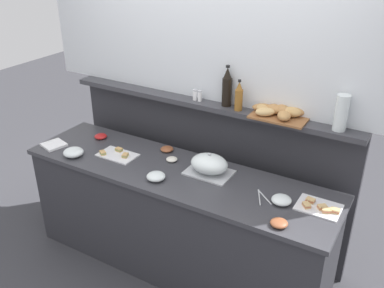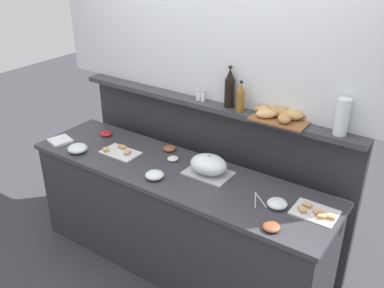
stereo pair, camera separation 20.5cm
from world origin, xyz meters
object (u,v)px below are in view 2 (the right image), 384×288
object	(u,v)px
vinegar_bottle_amber	(241,98)
water_carafe	(342,117)
condiment_bowl_cream	(173,159)
condiment_bowl_dark	(271,227)
condiment_bowl_teal	(170,148)
sandwich_platter_front	(315,212)
wine_bottle_dark	(230,89)
glass_bowl_medium	(78,149)
salt_shaker	(198,95)
sandwich_platter_side	(120,152)
pepper_shaker	(203,96)
condiment_bowl_red	(106,134)
napkin_stack	(60,140)
serving_cloche	(208,165)
serving_tongs	(258,200)
glass_bowl_small	(277,204)
bread_basket	(280,114)
glass_bowl_large	(155,175)

from	to	relation	value
vinegar_bottle_amber	water_carafe	world-z (taller)	water_carafe
water_carafe	condiment_bowl_cream	bearing A→B (deg)	-164.56
condiment_bowl_dark	condiment_bowl_teal	distance (m)	1.23
sandwich_platter_front	condiment_bowl_dark	distance (m)	0.34
vinegar_bottle_amber	wine_bottle_dark	bearing A→B (deg)	161.83
glass_bowl_medium	condiment_bowl_teal	size ratio (longest dim) A/B	1.54
glass_bowl_medium	vinegar_bottle_amber	size ratio (longest dim) A/B	0.68
condiment_bowl_teal	salt_shaker	bearing A→B (deg)	52.54
sandwich_platter_side	pepper_shaker	world-z (taller)	pepper_shaker
water_carafe	condiment_bowl_red	bearing A→B (deg)	-171.47
condiment_bowl_teal	napkin_stack	world-z (taller)	condiment_bowl_teal
condiment_bowl_cream	napkin_stack	size ratio (longest dim) A/B	0.52
wine_bottle_dark	condiment_bowl_cream	bearing A→B (deg)	-131.09
sandwich_platter_front	serving_cloche	distance (m)	0.83
sandwich_platter_side	serving_tongs	bearing A→B (deg)	1.09
glass_bowl_small	wine_bottle_dark	xyz separation A→B (m)	(-0.64, 0.46, 0.53)
wine_bottle_dark	salt_shaker	distance (m)	0.29
condiment_bowl_cream	bread_basket	world-z (taller)	bread_basket
condiment_bowl_red	bread_basket	bearing A→B (deg)	11.18
condiment_bowl_teal	water_carafe	xyz separation A→B (m)	(1.27, 0.20, 0.51)
pepper_shaker	wine_bottle_dark	bearing A→B (deg)	5.04
condiment_bowl_dark	pepper_shaker	bearing A→B (deg)	144.36
condiment_bowl_dark	wine_bottle_dark	xyz separation A→B (m)	(-0.71, 0.69, 0.53)
sandwich_platter_front	glass_bowl_medium	world-z (taller)	glass_bowl_medium
serving_cloche	napkin_stack	bearing A→B (deg)	-169.00
serving_cloche	condiment_bowl_dark	size ratio (longest dim) A/B	3.12
glass_bowl_small	napkin_stack	size ratio (longest dim) A/B	0.78
condiment_bowl_teal	water_carafe	size ratio (longest dim) A/B	0.42
wine_bottle_dark	pepper_shaker	world-z (taller)	wine_bottle_dark
pepper_shaker	water_carafe	distance (m)	1.08
serving_cloche	glass_bowl_large	world-z (taller)	serving_cloche
sandwich_platter_side	bread_basket	xyz separation A→B (m)	(1.14, 0.47, 0.44)
serving_tongs	vinegar_bottle_amber	size ratio (longest dim) A/B	0.72
glass_bowl_small	wine_bottle_dark	distance (m)	0.95
sandwich_platter_side	pepper_shaker	size ratio (longest dim) A/B	3.56
serving_cloche	condiment_bowl_teal	distance (m)	0.49
glass_bowl_small	bread_basket	distance (m)	0.65
glass_bowl_medium	condiment_bowl_dark	bearing A→B (deg)	-1.09
napkin_stack	condiment_bowl_cream	bearing A→B (deg)	15.64
condiment_bowl_teal	pepper_shaker	distance (m)	0.51
condiment_bowl_cream	wine_bottle_dark	distance (m)	0.70
glass_bowl_large	vinegar_bottle_amber	xyz separation A→B (m)	(0.36, 0.59, 0.49)
condiment_bowl_red	sandwich_platter_side	bearing A→B (deg)	-28.51
condiment_bowl_teal	serving_tongs	distance (m)	0.96
salt_shaker	water_carafe	size ratio (longest dim) A/B	0.35
condiment_bowl_teal	bread_basket	bearing A→B (deg)	13.43
condiment_bowl_teal	wine_bottle_dark	size ratio (longest dim) A/B	0.33
vinegar_bottle_amber	condiment_bowl_dark	bearing A→B (deg)	-47.58
condiment_bowl_dark	glass_bowl_small	bearing A→B (deg)	106.70
glass_bowl_small	water_carafe	distance (m)	0.70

